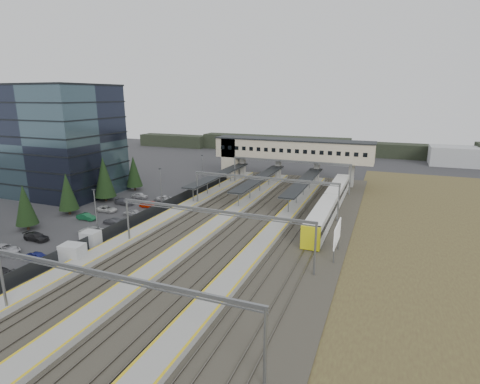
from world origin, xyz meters
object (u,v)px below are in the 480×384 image
at_px(relay_cabin_far, 91,239).
at_px(footbridge, 281,151).
at_px(billboard, 337,235).
at_px(relay_cabin_near, 73,253).
at_px(train, 330,204).
at_px(office_building, 58,140).

bearing_deg(relay_cabin_far, footbridge, 74.43).
bearing_deg(footbridge, billboard, -65.04).
xyz_separation_m(relay_cabin_near, footbridge, (12.87, 57.92, 6.67)).
bearing_deg(train, office_building, -173.78).
height_order(relay_cabin_far, train, train).
xyz_separation_m(relay_cabin_near, billboard, (32.95, 14.78, 2.05)).
bearing_deg(relay_cabin_near, billboard, 24.16).
height_order(relay_cabin_near, billboard, billboard).
distance_m(relay_cabin_near, billboard, 36.17).
relative_size(relay_cabin_far, billboard, 0.45).
relative_size(office_building, relay_cabin_far, 9.20).
relative_size(footbridge, train, 1.03).
xyz_separation_m(relay_cabin_far, billboard, (34.74, 9.49, 2.17)).
xyz_separation_m(office_building, footbridge, (43.70, 30.00, -4.26)).
bearing_deg(relay_cabin_far, relay_cabin_near, -71.31).
height_order(relay_cabin_near, train, train).
height_order(relay_cabin_near, footbridge, footbridge).
xyz_separation_m(relay_cabin_far, footbridge, (14.66, 52.63, 6.79)).
bearing_deg(billboard, office_building, 168.35).
relative_size(relay_cabin_near, footbridge, 0.08).
bearing_deg(relay_cabin_far, billboard, 15.27).
distance_m(relay_cabin_near, train, 45.16).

